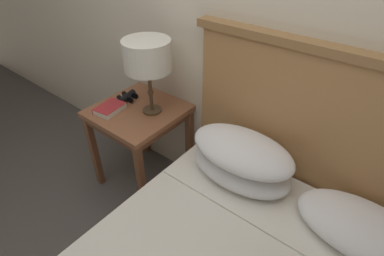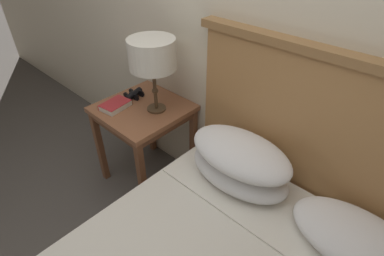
{
  "view_description": "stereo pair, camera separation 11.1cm",
  "coord_description": "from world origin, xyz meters",
  "px_view_note": "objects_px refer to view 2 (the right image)",
  "views": [
    {
      "loc": [
        0.78,
        -0.52,
        1.79
      ],
      "look_at": [
        -0.09,
        0.57,
        0.78
      ],
      "focal_mm": 28.0,
      "sensor_mm": 36.0,
      "label": 1
    },
    {
      "loc": [
        0.87,
        -0.45,
        1.79
      ],
      "look_at": [
        -0.09,
        0.57,
        0.78
      ],
      "focal_mm": 28.0,
      "sensor_mm": 36.0,
      "label": 2
    }
  ],
  "objects_px": {
    "book_on_nightstand": "(115,105)",
    "binoculars_pair": "(134,94)",
    "nightstand": "(144,117)",
    "table_lamp": "(152,55)"
  },
  "relations": [
    {
      "from": "book_on_nightstand",
      "to": "binoculars_pair",
      "type": "xyz_separation_m",
      "value": [
        -0.02,
        0.18,
        0.0
      ]
    },
    {
      "from": "nightstand",
      "to": "binoculars_pair",
      "type": "relative_size",
      "value": 4.11
    },
    {
      "from": "nightstand",
      "to": "table_lamp",
      "type": "relative_size",
      "value": 1.36
    },
    {
      "from": "nightstand",
      "to": "table_lamp",
      "type": "bearing_deg",
      "value": 24.79
    },
    {
      "from": "nightstand",
      "to": "book_on_nightstand",
      "type": "bearing_deg",
      "value": -133.38
    },
    {
      "from": "table_lamp",
      "to": "book_on_nightstand",
      "type": "height_order",
      "value": "table_lamp"
    },
    {
      "from": "nightstand",
      "to": "table_lamp",
      "type": "xyz_separation_m",
      "value": [
        0.1,
        0.05,
        0.48
      ]
    },
    {
      "from": "table_lamp",
      "to": "book_on_nightstand",
      "type": "distance_m",
      "value": 0.47
    },
    {
      "from": "nightstand",
      "to": "book_on_nightstand",
      "type": "height_order",
      "value": "book_on_nightstand"
    },
    {
      "from": "nightstand",
      "to": "table_lamp",
      "type": "distance_m",
      "value": 0.5
    }
  ]
}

